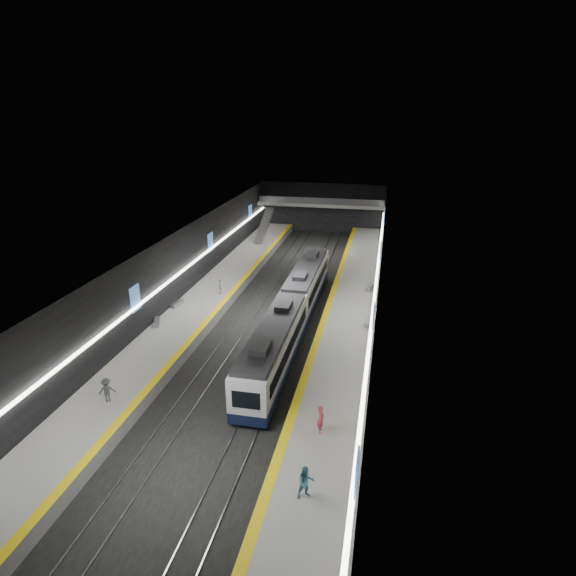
% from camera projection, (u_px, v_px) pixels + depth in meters
% --- Properties ---
extents(ground, '(70.00, 70.00, 0.00)m').
position_uv_depth(ground, '(272.00, 318.00, 47.51)').
color(ground, black).
rests_on(ground, ground).
extents(ceiling, '(20.00, 70.00, 0.04)m').
position_uv_depth(ceiling, '(271.00, 240.00, 44.64)').
color(ceiling, beige).
rests_on(ceiling, wall_left).
extents(wall_left, '(0.04, 70.00, 8.00)m').
position_uv_depth(wall_left, '(175.00, 273.00, 48.00)').
color(wall_left, black).
rests_on(wall_left, ground).
extents(wall_right, '(0.04, 70.00, 8.00)m').
position_uv_depth(wall_right, '(378.00, 288.00, 44.16)').
color(wall_right, black).
rests_on(wall_right, ground).
extents(wall_back, '(20.00, 0.04, 8.00)m').
position_uv_depth(wall_back, '(323.00, 208.00, 78.05)').
color(wall_back, black).
rests_on(wall_back, ground).
extents(platform_left, '(5.00, 70.00, 1.00)m').
position_uv_depth(platform_left, '(201.00, 308.00, 48.77)').
color(platform_left, slate).
rests_on(platform_left, ground).
extents(tile_surface_left, '(5.00, 70.00, 0.02)m').
position_uv_depth(tile_surface_left, '(200.00, 303.00, 48.59)').
color(tile_surface_left, '#989893').
rests_on(tile_surface_left, platform_left).
extents(tactile_strip_left, '(0.60, 70.00, 0.02)m').
position_uv_depth(tactile_strip_left, '(221.00, 305.00, 48.17)').
color(tactile_strip_left, yellow).
rests_on(tactile_strip_left, platform_left).
extents(platform_right, '(5.00, 70.00, 1.00)m').
position_uv_depth(platform_right, '(349.00, 320.00, 45.89)').
color(platform_right, slate).
rests_on(platform_right, ground).
extents(tile_surface_right, '(5.00, 70.00, 0.02)m').
position_uv_depth(tile_surface_right, '(349.00, 315.00, 45.71)').
color(tile_surface_right, '#989893').
rests_on(tile_surface_right, platform_right).
extents(tactile_strip_right, '(0.60, 70.00, 0.02)m').
position_uv_depth(tactile_strip_right, '(326.00, 313.00, 46.13)').
color(tactile_strip_right, yellow).
rests_on(tactile_strip_right, platform_right).
extents(rails, '(6.52, 70.00, 0.12)m').
position_uv_depth(rails, '(272.00, 318.00, 47.49)').
color(rails, gray).
rests_on(rails, ground).
extents(train, '(2.69, 30.04, 3.60)m').
position_uv_depth(train, '(293.00, 309.00, 44.09)').
color(train, '#0D1732').
rests_on(train, ground).
extents(ad_posters, '(19.94, 53.50, 2.20)m').
position_uv_depth(ad_posters, '(274.00, 272.00, 46.81)').
color(ad_posters, '#4478CC').
rests_on(ad_posters, wall_left).
extents(cove_light_left, '(0.25, 68.60, 0.12)m').
position_uv_depth(cove_light_left, '(177.00, 275.00, 48.03)').
color(cove_light_left, white).
rests_on(cove_light_left, wall_left).
extents(cove_light_right, '(0.25, 68.60, 0.12)m').
position_uv_depth(cove_light_right, '(375.00, 290.00, 44.27)').
color(cove_light_right, white).
rests_on(cove_light_right, wall_right).
extents(mezzanine_bridge, '(20.00, 3.00, 1.50)m').
position_uv_depth(mezzanine_bridge, '(321.00, 204.00, 75.79)').
color(mezzanine_bridge, gray).
rests_on(mezzanine_bridge, wall_left).
extents(escalator, '(1.20, 7.50, 3.92)m').
position_uv_depth(escalator, '(264.00, 225.00, 71.67)').
color(escalator, '#99999E').
rests_on(escalator, platform_left).
extents(bench_left_near, '(1.08, 1.78, 0.42)m').
position_uv_depth(bench_left_near, '(157.00, 322.00, 43.83)').
color(bench_left_near, '#99999E').
rests_on(bench_left_near, platform_left).
extents(bench_left_far, '(0.79, 1.77, 0.42)m').
position_uv_depth(bench_left_far, '(177.00, 304.00, 47.88)').
color(bench_left_far, '#99999E').
rests_on(bench_left_far, platform_left).
extents(bench_right_near, '(0.87, 2.00, 0.47)m').
position_uv_depth(bench_right_near, '(369.00, 322.00, 43.80)').
color(bench_right_near, '#99999E').
rests_on(bench_right_near, platform_right).
extents(bench_right_far, '(1.00, 2.07, 0.49)m').
position_uv_depth(bench_right_far, '(370.00, 287.00, 52.25)').
color(bench_right_far, '#99999E').
rests_on(bench_right_far, platform_right).
extents(passenger_right_a, '(0.56, 0.75, 1.85)m').
position_uv_depth(passenger_right_a, '(321.00, 419.00, 29.20)').
color(passenger_right_a, '#BF4754').
rests_on(passenger_right_a, platform_right).
extents(passenger_right_b, '(1.12, 1.02, 1.85)m').
position_uv_depth(passenger_right_b, '(306.00, 483.00, 24.30)').
color(passenger_right_b, teal).
rests_on(passenger_right_b, platform_right).
extents(passenger_left_a, '(0.61, 1.00, 1.59)m').
position_uv_depth(passenger_left_a, '(220.00, 287.00, 50.73)').
color(passenger_left_a, beige).
rests_on(passenger_left_a, platform_left).
extents(passenger_left_b, '(1.29, 1.06, 1.74)m').
position_uv_depth(passenger_left_b, '(107.00, 390.00, 32.23)').
color(passenger_left_b, '#42434A').
rests_on(passenger_left_b, platform_left).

